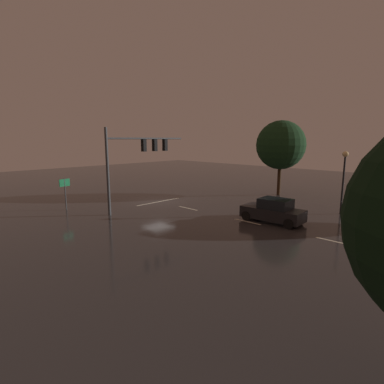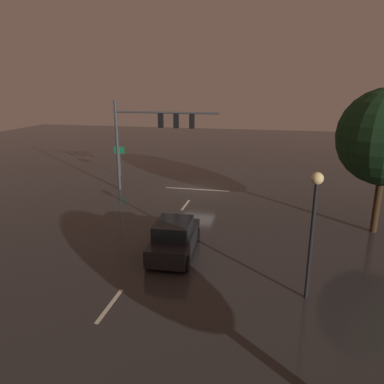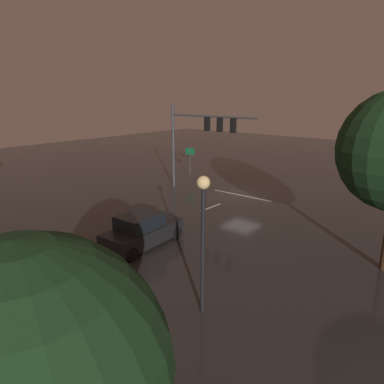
{
  "view_description": "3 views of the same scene",
  "coord_description": "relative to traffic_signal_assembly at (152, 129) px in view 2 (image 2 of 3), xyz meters",
  "views": [
    {
      "loc": [
        17.5,
        21.7,
        5.8
      ],
      "look_at": [
        -0.25,
        4.23,
        1.4
      ],
      "focal_mm": 28.16,
      "sensor_mm": 36.0,
      "label": 1
    },
    {
      "loc": [
        -5.48,
        26.87,
        7.79
      ],
      "look_at": [
        -0.8,
        5.63,
        1.42
      ],
      "focal_mm": 34.58,
      "sensor_mm": 36.0,
      "label": 2
    },
    {
      "loc": [
        -13.78,
        22.58,
        7.34
      ],
      "look_at": [
        1.06,
        4.72,
        1.04
      ],
      "focal_mm": 33.52,
      "sensor_mm": 36.0,
      "label": 3
    }
  ],
  "objects": [
    {
      "name": "street_lamp_left_kerb",
      "position": [
        -10.13,
        12.61,
        -1.23
      ],
      "size": [
        0.44,
        0.44,
        4.89
      ],
      "color": "black",
      "rests_on": "ground_plane"
    },
    {
      "name": "traffic_signal_assembly",
      "position": [
        0.0,
        0.0,
        0.0
      ],
      "size": [
        7.7,
        0.47,
        6.67
      ],
      "color": "#383A3D",
      "rests_on": "ground_plane"
    },
    {
      "name": "lane_dash_near",
      "position": [
        -3.09,
        14.71,
        -4.66
      ],
      "size": [
        0.16,
        2.2,
        0.01
      ],
      "primitive_type": "cube",
      "rotation": [
        0.0,
        0.0,
        1.57
      ],
      "color": "beige",
      "rests_on": "ground_plane"
    },
    {
      "name": "lane_dash_far",
      "position": [
        -3.09,
        2.71,
        -4.66
      ],
      "size": [
        0.16,
        2.2,
        0.01
      ],
      "primitive_type": "cube",
      "rotation": [
        0.0,
        0.0,
        1.57
      ],
      "color": "beige",
      "rests_on": "ground_plane"
    },
    {
      "name": "route_sign",
      "position": [
        4.42,
        -4.02,
        -2.76
      ],
      "size": [
        0.9,
        0.19,
        2.64
      ],
      "color": "#383A3D",
      "rests_on": "ground_plane"
    },
    {
      "name": "ground_plane",
      "position": [
        -3.09,
        -1.29,
        -4.67
      ],
      "size": [
        80.0,
        80.0,
        0.0
      ],
      "primitive_type": "plane",
      "color": "#2D2B2B"
    },
    {
      "name": "stop_bar",
      "position": [
        -3.09,
        -1.18,
        -4.66
      ],
      "size": [
        5.0,
        0.16,
        0.01
      ],
      "primitive_type": "cube",
      "color": "beige",
      "rests_on": "ground_plane"
    },
    {
      "name": "car_approaching",
      "position": [
        -4.28,
        10.02,
        -3.87
      ],
      "size": [
        2.1,
        4.45,
        1.7
      ],
      "color": "black",
      "rests_on": "ground_plane"
    },
    {
      "name": "lane_dash_mid",
      "position": [
        -3.09,
        8.71,
        -4.66
      ],
      "size": [
        0.16,
        2.2,
        0.01
      ],
      "primitive_type": "cube",
      "rotation": [
        0.0,
        0.0,
        1.57
      ],
      "color": "beige",
      "rests_on": "ground_plane"
    }
  ]
}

